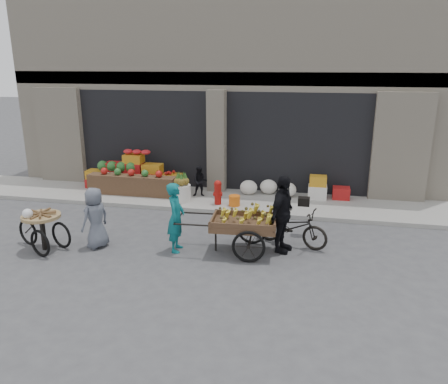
% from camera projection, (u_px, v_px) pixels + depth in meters
% --- Properties ---
extents(ground, '(80.00, 80.00, 0.00)m').
position_uv_depth(ground, '(167.00, 258.00, 9.47)').
color(ground, '#424244').
rests_on(ground, ground).
extents(sidewalk, '(18.00, 2.20, 0.12)m').
position_uv_depth(sidewalk, '(211.00, 200.00, 13.30)').
color(sidewalk, gray).
rests_on(sidewalk, ground).
extents(building, '(14.00, 6.45, 7.00)m').
position_uv_depth(building, '(235.00, 82.00, 16.05)').
color(building, beige).
rests_on(building, ground).
extents(fruit_display, '(3.10, 1.12, 1.24)m').
position_uv_depth(fruit_display, '(137.00, 174.00, 13.88)').
color(fruit_display, '#AB1717').
rests_on(fruit_display, sidewalk).
extents(pineapple_bin, '(0.52, 0.52, 0.50)m').
position_uv_depth(pineapple_bin, '(182.00, 193.00, 12.89)').
color(pineapple_bin, silver).
rests_on(pineapple_bin, sidewalk).
extents(fire_hydrant, '(0.22, 0.22, 0.71)m').
position_uv_depth(fire_hydrant, '(218.00, 191.00, 12.59)').
color(fire_hydrant, '#A5140F').
rests_on(fire_hydrant, sidewalk).
extents(orange_bucket, '(0.32, 0.32, 0.30)m').
position_uv_depth(orange_bucket, '(234.00, 201.00, 12.51)').
color(orange_bucket, orange).
rests_on(orange_bucket, sidewalk).
extents(right_bay_goods, '(3.35, 0.60, 0.70)m').
position_uv_depth(right_bay_goods, '(299.00, 188.00, 13.25)').
color(right_bay_goods, silver).
rests_on(right_bay_goods, sidewalk).
extents(seated_person, '(0.51, 0.43, 0.93)m').
position_uv_depth(seated_person, '(200.00, 182.00, 13.31)').
color(seated_person, black).
rests_on(seated_person, sidewalk).
extents(banana_cart, '(2.47, 1.13, 1.01)m').
position_uv_depth(banana_cart, '(241.00, 221.00, 9.56)').
color(banana_cart, brown).
rests_on(banana_cart, ground).
extents(vendor_woman, '(0.44, 0.61, 1.57)m').
position_uv_depth(vendor_woman, '(176.00, 217.00, 9.64)').
color(vendor_woman, '#0D6268').
rests_on(vendor_woman, ground).
extents(tricycle_cart, '(1.45, 1.07, 0.95)m').
position_uv_depth(tricycle_cart, '(42.00, 226.00, 9.74)').
color(tricycle_cart, '#9E7F51').
rests_on(tricycle_cart, ground).
extents(vendor_grey, '(0.69, 0.81, 1.41)m').
position_uv_depth(vendor_grey, '(95.00, 218.00, 9.85)').
color(vendor_grey, slate).
rests_on(vendor_grey, ground).
extents(bicycle, '(1.82, 1.10, 0.90)m').
position_uv_depth(bicycle, '(292.00, 227.00, 10.03)').
color(bicycle, black).
rests_on(bicycle, ground).
extents(cyclist, '(0.72, 1.11, 1.75)m').
position_uv_depth(cyclist, '(282.00, 214.00, 9.57)').
color(cyclist, black).
rests_on(cyclist, ground).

